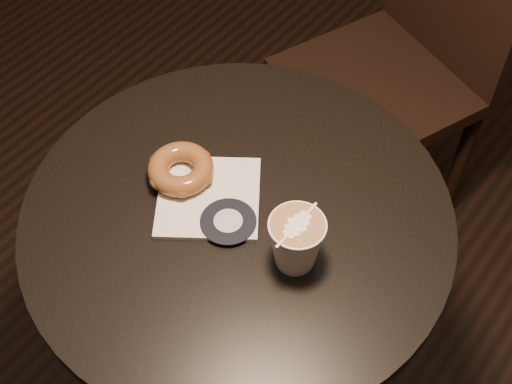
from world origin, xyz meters
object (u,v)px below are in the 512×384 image
(pastry_bag, at_px, (209,197))
(chair, at_px, (417,35))
(doughnut, at_px, (181,169))
(cafe_table, at_px, (239,276))
(latte_cup, at_px, (296,243))

(pastry_bag, bearing_deg, chair, 55.21)
(chair, relative_size, pastry_bag, 6.28)
(pastry_bag, xyz_separation_m, doughnut, (-0.06, 0.00, 0.02))
(cafe_table, bearing_deg, pastry_bag, -172.53)
(latte_cup, bearing_deg, chair, 104.20)
(chair, height_order, latte_cup, chair)
(cafe_table, distance_m, chair, 0.76)
(chair, xyz_separation_m, pastry_bag, (0.02, -0.76, 0.18))
(chair, bearing_deg, doughnut, -72.36)
(cafe_table, relative_size, chair, 0.73)
(pastry_bag, relative_size, latte_cup, 1.72)
(cafe_table, height_order, doughnut, doughnut)
(cafe_table, distance_m, pastry_bag, 0.21)
(chair, bearing_deg, latte_cup, -54.63)
(latte_cup, bearing_deg, cafe_table, 172.98)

